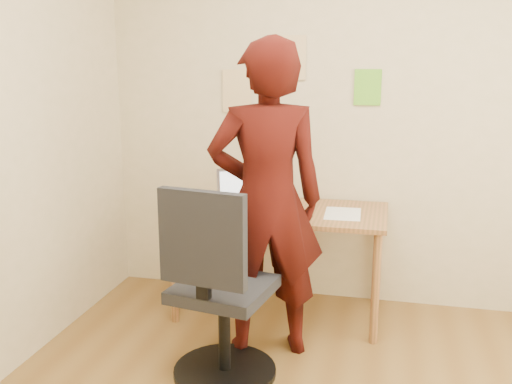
% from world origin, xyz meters
% --- Properties ---
extents(room, '(3.58, 3.58, 2.78)m').
position_xyz_m(room, '(0.00, 0.00, 1.35)').
color(room, brown).
rests_on(room, ground).
extents(desk, '(1.40, 0.70, 0.74)m').
position_xyz_m(desk, '(-0.44, 1.38, 0.65)').
color(desk, '#9D6436').
rests_on(desk, ground).
extents(laptop, '(0.43, 0.41, 0.25)m').
position_xyz_m(laptop, '(-0.68, 1.37, 0.79)').
color(laptop, '#ADADB4').
rests_on(laptop, desk).
extents(paper_sheet, '(0.24, 0.33, 0.00)m').
position_xyz_m(paper_sheet, '(-0.02, 1.35, 0.74)').
color(paper_sheet, white).
rests_on(paper_sheet, desk).
extents(phone, '(0.08, 0.14, 0.01)m').
position_xyz_m(phone, '(-0.24, 1.17, 0.75)').
color(phone, black).
rests_on(phone, desk).
extents(wall_note_left, '(0.21, 0.00, 0.30)m').
position_xyz_m(wall_note_left, '(-0.83, 1.74, 1.49)').
color(wall_note_left, '#E2C087').
rests_on(wall_note_left, room).
extents(wall_note_mid, '(0.21, 0.00, 0.30)m').
position_xyz_m(wall_note_mid, '(-0.44, 1.74, 1.72)').
color(wall_note_mid, '#E2C087').
rests_on(wall_note_mid, room).
extents(wall_note_right, '(0.18, 0.00, 0.24)m').
position_xyz_m(wall_note_right, '(0.09, 1.74, 1.53)').
color(wall_note_right, '#6BC52C').
rests_on(wall_note_right, room).
extents(office_chair, '(0.57, 0.58, 1.10)m').
position_xyz_m(office_chair, '(-0.59, 0.45, 0.47)').
color(office_chair, black).
rests_on(office_chair, ground).
extents(person, '(0.78, 0.63, 1.84)m').
position_xyz_m(person, '(-0.42, 0.87, 0.92)').
color(person, '#330A07').
rests_on(person, ground).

